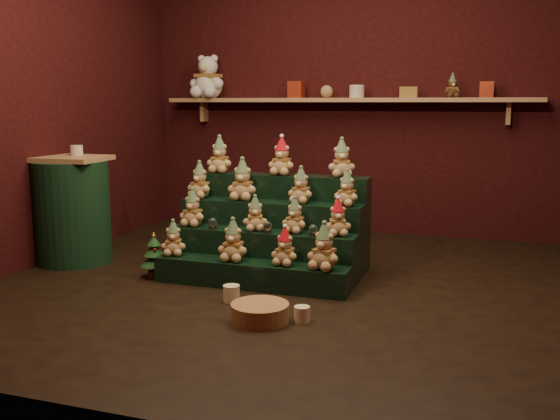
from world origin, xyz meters
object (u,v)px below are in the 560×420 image
(snow_globe_c, at_px, (313,230))
(riser_tier_front, at_px, (251,274))
(mug_right, at_px, (302,314))
(snow_globe_b, at_px, (267,227))
(mug_left, at_px, (231,293))
(mini_christmas_tree, at_px, (154,255))
(wicker_basket, at_px, (260,312))
(white_bear, at_px, (208,71))
(brown_bear, at_px, (452,86))
(snow_globe_a, at_px, (213,223))
(side_table, at_px, (72,210))

(snow_globe_c, bearing_deg, riser_tier_front, -158.50)
(mug_right, bearing_deg, snow_globe_b, 123.31)
(mug_left, distance_m, mug_right, 0.59)
(snow_globe_c, bearing_deg, mug_right, -79.28)
(riser_tier_front, height_order, mini_christmas_tree, mini_christmas_tree)
(riser_tier_front, height_order, wicker_basket, riser_tier_front)
(snow_globe_c, relative_size, white_bear, 0.15)
(snow_globe_b, distance_m, mug_left, 0.62)
(riser_tier_front, height_order, brown_bear, brown_bear)
(snow_globe_b, bearing_deg, snow_globe_a, 180.00)
(snow_globe_b, xyz_separation_m, mini_christmas_tree, (-0.83, -0.16, -0.23))
(snow_globe_a, xyz_separation_m, brown_bear, (1.55, 1.81, 1.02))
(wicker_basket, bearing_deg, white_bear, 120.33)
(side_table, bearing_deg, white_bear, 73.95)
(snow_globe_c, distance_m, mug_right, 0.82)
(snow_globe_b, distance_m, mini_christmas_tree, 0.87)
(snow_globe_b, bearing_deg, snow_globe_c, 0.00)
(mug_left, xyz_separation_m, white_bear, (-1.22, 2.31, 1.54))
(side_table, height_order, mug_right, side_table)
(mug_left, height_order, mug_right, mug_left)
(riser_tier_front, height_order, snow_globe_a, snow_globe_a)
(side_table, height_order, brown_bear, brown_bear)
(brown_bear, bearing_deg, side_table, -169.34)
(snow_globe_a, distance_m, white_bear, 2.33)
(snow_globe_a, bearing_deg, snow_globe_c, 0.00)
(mug_right, relative_size, white_bear, 0.17)
(riser_tier_front, bearing_deg, white_bear, 121.73)
(snow_globe_a, relative_size, brown_bear, 0.41)
(side_table, height_order, mini_christmas_tree, side_table)
(mug_right, distance_m, wicker_basket, 0.25)
(snow_globe_a, distance_m, mug_left, 0.71)
(side_table, distance_m, brown_bear, 3.46)
(white_bear, bearing_deg, mini_christmas_tree, -69.40)
(brown_bear, bearing_deg, snow_globe_c, -134.88)
(side_table, height_order, white_bear, white_bear)
(snow_globe_b, distance_m, side_table, 1.69)
(riser_tier_front, relative_size, mug_left, 12.94)
(snow_globe_b, relative_size, mini_christmas_tree, 0.25)
(mini_christmas_tree, bearing_deg, mug_left, -24.07)
(snow_globe_c, distance_m, white_bear, 2.71)
(snow_globe_b, height_order, white_bear, white_bear)
(riser_tier_front, distance_m, mini_christmas_tree, 0.76)
(mini_christmas_tree, bearing_deg, snow_globe_a, 22.26)
(snow_globe_a, bearing_deg, brown_bear, 49.49)
(mini_christmas_tree, bearing_deg, wicker_basket, -30.59)
(mug_left, height_order, white_bear, white_bear)
(riser_tier_front, relative_size, mug_right, 14.83)
(snow_globe_b, bearing_deg, mug_left, -97.86)
(mug_right, bearing_deg, side_table, 160.40)
(riser_tier_front, relative_size, brown_bear, 6.80)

